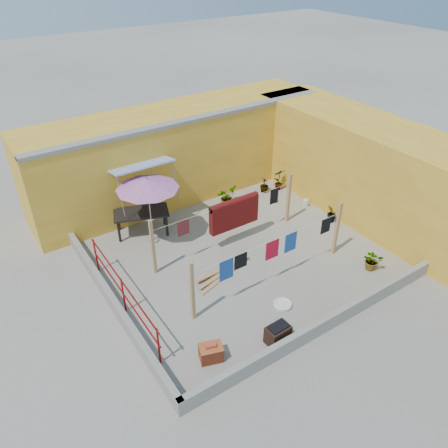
{
  "coord_description": "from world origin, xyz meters",
  "views": [
    {
      "loc": [
        -6.31,
        -8.53,
        8.2
      ],
      "look_at": [
        -0.43,
        0.3,
        1.2
      ],
      "focal_mm": 35.0,
      "sensor_mm": 36.0,
      "label": 1
    }
  ],
  "objects_px": {
    "water_jug_a": "(306,203)",
    "plant_back_a": "(227,197)",
    "green_hose": "(238,200)",
    "outdoor_table": "(141,214)",
    "water_jug_b": "(273,199)",
    "white_basin": "(283,304)",
    "brick_stack": "(211,352)",
    "brazier": "(278,334)",
    "patio_umbrella": "(147,184)"
  },
  "relations": [
    {
      "from": "white_basin",
      "to": "plant_back_a",
      "type": "relative_size",
      "value": 0.65
    },
    {
      "from": "white_basin",
      "to": "green_hose",
      "type": "xyz_separation_m",
      "value": [
        2.19,
        5.14,
        -0.01
      ]
    },
    {
      "from": "white_basin",
      "to": "water_jug_a",
      "type": "relative_size",
      "value": 1.58
    },
    {
      "from": "plant_back_a",
      "to": "water_jug_a",
      "type": "bearing_deg",
      "value": -33.9
    },
    {
      "from": "outdoor_table",
      "to": "water_jug_a",
      "type": "bearing_deg",
      "value": -17.01
    },
    {
      "from": "white_basin",
      "to": "water_jug_a",
      "type": "height_order",
      "value": "water_jug_a"
    },
    {
      "from": "white_basin",
      "to": "water_jug_a",
      "type": "bearing_deg",
      "value": 40.99
    },
    {
      "from": "white_basin",
      "to": "water_jug_b",
      "type": "height_order",
      "value": "water_jug_b"
    },
    {
      "from": "outdoor_table",
      "to": "plant_back_a",
      "type": "relative_size",
      "value": 2.51
    },
    {
      "from": "brick_stack",
      "to": "plant_back_a",
      "type": "xyz_separation_m",
      "value": [
        4.14,
        5.5,
        0.18
      ]
    },
    {
      "from": "brazier",
      "to": "water_jug_b",
      "type": "height_order",
      "value": "brazier"
    },
    {
      "from": "water_jug_a",
      "to": "green_hose",
      "type": "bearing_deg",
      "value": 137.75
    },
    {
      "from": "water_jug_a",
      "to": "plant_back_a",
      "type": "height_order",
      "value": "plant_back_a"
    },
    {
      "from": "outdoor_table",
      "to": "green_hose",
      "type": "distance_m",
      "value": 3.87
    },
    {
      "from": "outdoor_table",
      "to": "brazier",
      "type": "bearing_deg",
      "value": -83.31
    },
    {
      "from": "outdoor_table",
      "to": "brazier",
      "type": "height_order",
      "value": "outdoor_table"
    },
    {
      "from": "water_jug_a",
      "to": "plant_back_a",
      "type": "relative_size",
      "value": 0.41
    },
    {
      "from": "green_hose",
      "to": "plant_back_a",
      "type": "distance_m",
      "value": 0.66
    },
    {
      "from": "water_jug_b",
      "to": "green_hose",
      "type": "bearing_deg",
      "value": 140.98
    },
    {
      "from": "brick_stack",
      "to": "green_hose",
      "type": "bearing_deg",
      "value": 49.78
    },
    {
      "from": "patio_umbrella",
      "to": "water_jug_b",
      "type": "distance_m",
      "value": 5.12
    },
    {
      "from": "outdoor_table",
      "to": "plant_back_a",
      "type": "distance_m",
      "value": 3.27
    },
    {
      "from": "white_basin",
      "to": "patio_umbrella",
      "type": "bearing_deg",
      "value": 108.66
    },
    {
      "from": "brick_stack",
      "to": "water_jug_b",
      "type": "relative_size",
      "value": 1.9
    },
    {
      "from": "water_jug_a",
      "to": "water_jug_b",
      "type": "relative_size",
      "value": 0.95
    },
    {
      "from": "white_basin",
      "to": "brazier",
      "type": "bearing_deg",
      "value": -136.07
    },
    {
      "from": "outdoor_table",
      "to": "patio_umbrella",
      "type": "bearing_deg",
      "value": -84.23
    },
    {
      "from": "brazier",
      "to": "white_basin",
      "type": "height_order",
      "value": "brazier"
    },
    {
      "from": "brick_stack",
      "to": "brazier",
      "type": "relative_size",
      "value": 1.07
    },
    {
      "from": "patio_umbrella",
      "to": "outdoor_table",
      "type": "height_order",
      "value": "patio_umbrella"
    },
    {
      "from": "green_hose",
      "to": "water_jug_b",
      "type": "bearing_deg",
      "value": -39.02
    },
    {
      "from": "patio_umbrella",
      "to": "white_basin",
      "type": "relative_size",
      "value": 4.61
    },
    {
      "from": "outdoor_table",
      "to": "water_jug_a",
      "type": "height_order",
      "value": "outdoor_table"
    },
    {
      "from": "patio_umbrella",
      "to": "water_jug_a",
      "type": "bearing_deg",
      "value": -11.26
    },
    {
      "from": "white_basin",
      "to": "water_jug_b",
      "type": "bearing_deg",
      "value": 53.64
    },
    {
      "from": "white_basin",
      "to": "plant_back_a",
      "type": "bearing_deg",
      "value": 72.14
    },
    {
      "from": "outdoor_table",
      "to": "water_jug_b",
      "type": "height_order",
      "value": "outdoor_table"
    },
    {
      "from": "brick_stack",
      "to": "water_jug_a",
      "type": "relative_size",
      "value": 2.01
    },
    {
      "from": "water_jug_b",
      "to": "green_hose",
      "type": "distance_m",
      "value": 1.29
    },
    {
      "from": "white_basin",
      "to": "plant_back_a",
      "type": "distance_m",
      "value": 5.35
    },
    {
      "from": "green_hose",
      "to": "outdoor_table",
      "type": "bearing_deg",
      "value": 178.97
    },
    {
      "from": "outdoor_table",
      "to": "water_jug_b",
      "type": "relative_size",
      "value": 5.82
    },
    {
      "from": "water_jug_a",
      "to": "green_hose",
      "type": "relative_size",
      "value": 0.59
    },
    {
      "from": "patio_umbrella",
      "to": "brick_stack",
      "type": "xyz_separation_m",
      "value": [
        -0.95,
        -5.01,
        -1.86
      ]
    },
    {
      "from": "patio_umbrella",
      "to": "white_basin",
      "type": "bearing_deg",
      "value": -71.34
    },
    {
      "from": "brick_stack",
      "to": "white_basin",
      "type": "bearing_deg",
      "value": 9.4
    },
    {
      "from": "water_jug_a",
      "to": "plant_back_a",
      "type": "bearing_deg",
      "value": 146.1
    },
    {
      "from": "water_jug_b",
      "to": "green_hose",
      "type": "height_order",
      "value": "water_jug_b"
    },
    {
      "from": "patio_umbrella",
      "to": "brick_stack",
      "type": "height_order",
      "value": "patio_umbrella"
    },
    {
      "from": "water_jug_a",
      "to": "green_hose",
      "type": "distance_m",
      "value": 2.46
    }
  ]
}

